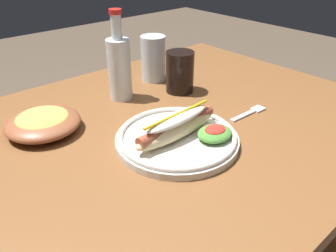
{
  "coord_description": "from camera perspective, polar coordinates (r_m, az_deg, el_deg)",
  "views": [
    {
      "loc": [
        -0.41,
        -0.53,
        1.14
      ],
      "look_at": [
        0.02,
        -0.05,
        0.77
      ],
      "focal_mm": 35.54,
      "sensor_mm": 36.0,
      "label": 1
    }
  ],
  "objects": [
    {
      "name": "dining_table",
      "position": [
        0.84,
        -3.12,
        -6.91
      ],
      "size": [
        1.25,
        0.85,
        0.74
      ],
      "color": "brown",
      "rests_on": "ground_plane"
    },
    {
      "name": "hot_dog_plate",
      "position": [
        0.73,
        1.91,
        -1.48
      ],
      "size": [
        0.27,
        0.27,
        0.08
      ],
      "color": "silver",
      "rests_on": "dining_table"
    },
    {
      "name": "fork",
      "position": [
        0.88,
        13.91,
        2.26
      ],
      "size": [
        0.12,
        0.03,
        0.0
      ],
      "rotation": [
        0.0,
        0.0,
        -0.04
      ],
      "color": "silver",
      "rests_on": "dining_table"
    },
    {
      "name": "soda_cup",
      "position": [
        0.97,
        2.05,
        9.25
      ],
      "size": [
        0.08,
        0.08,
        0.12
      ],
      "primitive_type": "cylinder",
      "color": "black",
      "rests_on": "dining_table"
    },
    {
      "name": "water_cup",
      "position": [
        1.05,
        -2.54,
        11.51
      ],
      "size": [
        0.08,
        0.08,
        0.14
      ],
      "primitive_type": "cylinder",
      "color": "silver",
      "rests_on": "dining_table"
    },
    {
      "name": "glass_bottle",
      "position": [
        0.92,
        -8.35,
        10.15
      ],
      "size": [
        0.06,
        0.06,
        0.24
      ],
      "color": "silver",
      "rests_on": "dining_table"
    },
    {
      "name": "side_bowl",
      "position": [
        0.82,
        -20.65,
        0.65
      ],
      "size": [
        0.17,
        0.17,
        0.05
      ],
      "color": "brown",
      "rests_on": "dining_table"
    }
  ]
}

